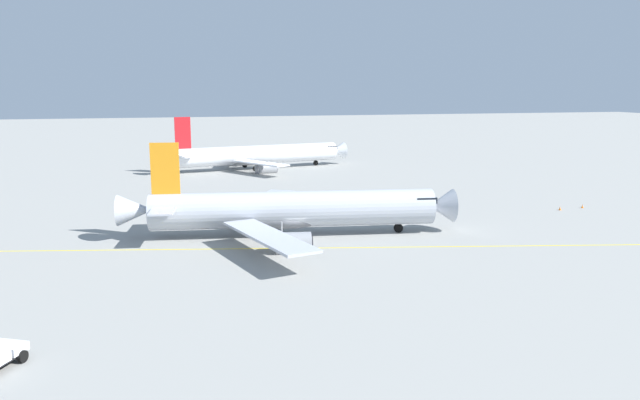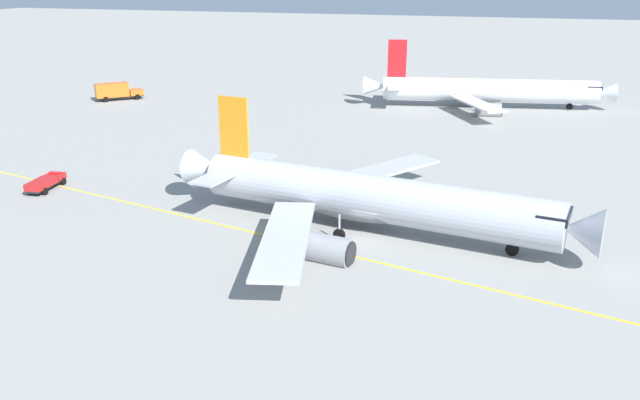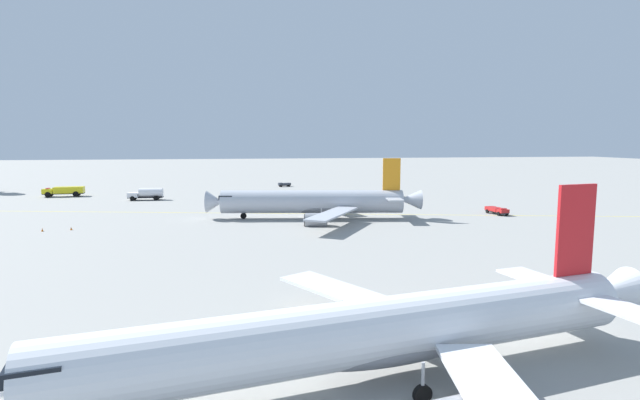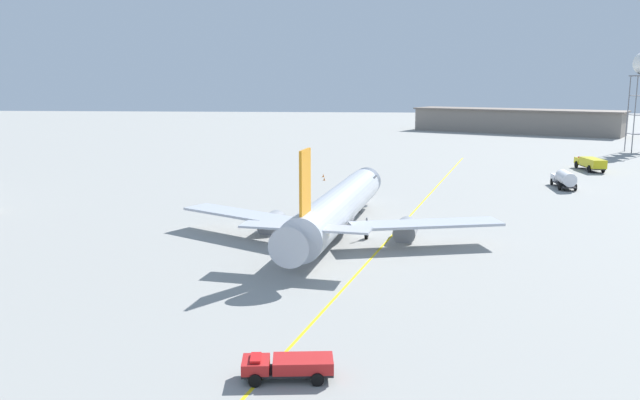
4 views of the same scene
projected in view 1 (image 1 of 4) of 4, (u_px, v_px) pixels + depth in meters
The scene contains 6 objects.
ground_plane at pixel (296, 239), 71.57m from camera, with size 600.00×600.00×0.00m, color gray.
airliner_main at pixel (290, 211), 72.81m from camera, with size 39.39×35.78×11.36m.
airliner_secondary at pixel (255, 156), 131.94m from camera, with size 42.05×31.23×11.58m.
taxiway_centreline at pixel (266, 248), 67.42m from camera, with size 161.78×37.35×0.01m.
safety_cone_near at pixel (560, 208), 88.34m from camera, with size 0.36×0.36×0.55m.
safety_cone_mid at pixel (582, 206), 89.89m from camera, with size 0.36×0.36×0.55m.
Camera 1 is at (15.57, 67.89, 17.26)m, focal length 34.98 mm.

